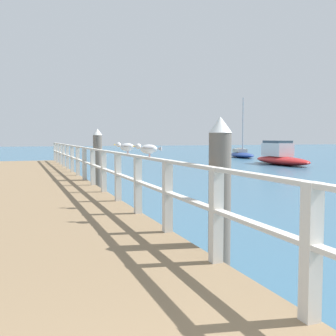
% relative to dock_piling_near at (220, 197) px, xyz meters
% --- Properties ---
extents(pier_deck, '(3.19, 24.83, 0.42)m').
position_rel_dock_piling_near_xyz_m(pier_deck, '(-1.90, 7.84, -0.81)').
color(pier_deck, '#846B4C').
rests_on(pier_deck, ground_plane).
extents(pier_railing, '(0.12, 23.35, 1.03)m').
position_rel_dock_piling_near_xyz_m(pier_railing, '(-0.38, 7.84, 0.03)').
color(pier_railing, beige).
rests_on(pier_railing, pier_deck).
extents(dock_piling_near, '(0.29, 0.29, 2.02)m').
position_rel_dock_piling_near_xyz_m(dock_piling_near, '(0.00, 0.00, 0.00)').
color(dock_piling_near, '#6B6056').
rests_on(dock_piling_near, ground_plane).
extents(dock_piling_far, '(0.29, 0.29, 2.02)m').
position_rel_dock_piling_near_xyz_m(dock_piling_far, '(0.00, 8.40, 0.00)').
color(dock_piling_far, '#6B6056').
rests_on(dock_piling_far, ground_plane).
extents(seagull_foreground, '(0.42, 0.30, 0.21)m').
position_rel_dock_piling_near_xyz_m(seagull_foreground, '(-0.39, 1.76, 0.56)').
color(seagull_foreground, white).
rests_on(seagull_foreground, pier_railing).
extents(seagull_background, '(0.42, 0.30, 0.21)m').
position_rel_dock_piling_near_xyz_m(seagull_background, '(-0.39, 3.17, 0.56)').
color(seagull_background, white).
rests_on(seagull_background, pier_railing).
extents(boat_1, '(2.04, 5.76, 1.52)m').
position_rel_dock_piling_near_xyz_m(boat_1, '(13.41, 18.14, -0.51)').
color(boat_1, red).
rests_on(boat_1, ground_plane).
extents(boat_3, '(2.39, 4.79, 5.05)m').
position_rel_dock_piling_near_xyz_m(boat_3, '(15.67, 27.03, -0.72)').
color(boat_3, navy).
rests_on(boat_3, ground_plane).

